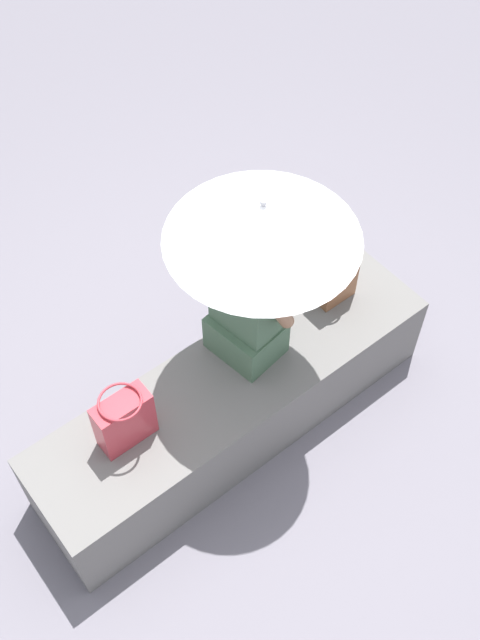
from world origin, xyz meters
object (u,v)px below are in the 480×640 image
Objects in this scene: person_seated at (246,300)px; handbag_black at (336,274)px; parasol at (263,222)px; tote_bag_canvas at (124,420)px.

person_seated reaches higher than handbag_black.
handbag_black is at bearing 4.84° from parasol.
tote_bag_canvas is at bearing 178.72° from parasol.
person_seated is 0.84× the size of parasol.
handbag_black is 1.16× the size of tote_bag_canvas.
person_seated is at bearing 110.05° from parasol.
parasol is at bearing -175.16° from handbag_black.
person_seated is 0.57m from parasol.
handbag_black is (0.58, -0.02, -0.21)m from person_seated.
tote_bag_canvas is at bearing -178.73° from handbag_black.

